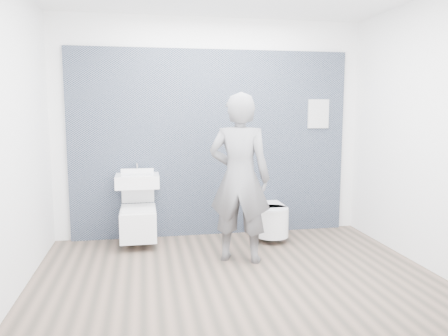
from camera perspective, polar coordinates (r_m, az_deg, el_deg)
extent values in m
plane|color=brown|center=(4.53, 1.42, -13.67)|extent=(4.00, 4.00, 0.00)
plane|color=white|center=(5.70, -1.66, 5.19)|extent=(4.00, 0.00, 4.00)
plane|color=white|center=(2.78, 7.93, 2.43)|extent=(4.00, 0.00, 4.00)
plane|color=white|center=(4.28, -25.76, 3.58)|extent=(0.00, 3.00, 3.00)
plane|color=white|center=(5.03, 24.42, 4.17)|extent=(0.00, 3.00, 3.00)
cube|color=black|center=(5.90, -1.56, -8.54)|extent=(3.60, 0.06, 2.40)
cube|color=white|center=(5.44, -11.25, -1.66)|extent=(0.52, 0.39, 0.16)
cube|color=silver|center=(5.41, -11.27, -0.91)|extent=(0.37, 0.26, 0.03)
cylinder|color=silver|center=(5.55, -11.27, 0.03)|extent=(0.02, 0.02, 0.13)
cylinder|color=silver|center=(5.50, -11.29, 0.54)|extent=(0.02, 0.09, 0.02)
cylinder|color=silver|center=(5.64, -11.19, -2.68)|extent=(0.04, 0.04, 0.10)
cube|color=white|center=(5.44, -11.12, -7.08)|extent=(0.42, 0.61, 0.36)
cylinder|color=silver|center=(5.35, -11.17, -5.52)|extent=(0.30, 0.30, 0.03)
cube|color=white|center=(5.35, -11.18, -5.23)|extent=(0.40, 0.49, 0.02)
cube|color=white|center=(5.57, -11.21, -2.28)|extent=(0.40, 0.08, 0.44)
cube|color=silver|center=(5.74, -11.06, -7.71)|extent=(0.11, 0.06, 0.08)
cube|color=white|center=(5.73, 5.63, -6.55)|extent=(0.40, 0.47, 0.34)
cylinder|color=white|center=(5.51, 6.31, -7.14)|extent=(0.40, 0.40, 0.34)
cube|color=white|center=(5.65, 5.75, -4.83)|extent=(0.38, 0.45, 0.03)
cylinder|color=white|center=(5.45, 6.40, -5.33)|extent=(0.38, 0.38, 0.03)
cube|color=silver|center=(5.95, 5.06, -7.27)|extent=(0.11, 0.06, 0.08)
cube|color=white|center=(6.24, 11.80, -7.80)|extent=(0.29, 0.03, 0.38)
imported|color=slate|center=(4.69, 2.04, -1.35)|extent=(0.78, 0.65, 1.83)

